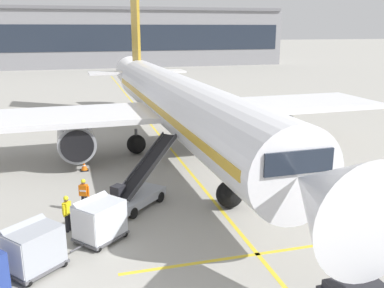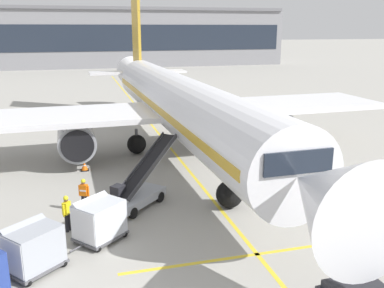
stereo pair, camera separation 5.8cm
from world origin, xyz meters
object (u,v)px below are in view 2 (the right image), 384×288
at_px(parked_airplane, 178,104).
at_px(belt_loader, 138,189).
at_px(ground_crew_by_loader, 67,211).
at_px(safety_cone_engine_keepout, 84,166).
at_px(baggage_cart_lead, 99,219).
at_px(baggage_cart_second, 32,247).
at_px(ground_crew_by_carts, 84,193).

bearing_deg(parked_airplane, belt_loader, -115.87).
distance_m(belt_loader, ground_crew_by_loader, 4.13).
bearing_deg(safety_cone_engine_keepout, ground_crew_by_loader, -96.34).
height_order(baggage_cart_lead, baggage_cart_second, same).
bearing_deg(parked_airplane, baggage_cart_second, -122.88).
distance_m(ground_crew_by_loader, safety_cone_engine_keepout, 8.76).
bearing_deg(ground_crew_by_loader, ground_crew_by_carts, 68.57).
distance_m(parked_airplane, baggage_cart_second, 16.89).
xyz_separation_m(baggage_cart_lead, safety_cone_engine_keepout, (-0.39, 9.91, -0.71)).
bearing_deg(ground_crew_by_carts, baggage_cart_lead, -80.75).
distance_m(baggage_cart_second, safety_cone_engine_keepout, 11.97).
relative_size(belt_loader, ground_crew_by_loader, 2.61).
xyz_separation_m(baggage_cart_lead, ground_crew_by_loader, (-1.35, 1.24, -0.00)).
bearing_deg(ground_crew_by_loader, parked_airplane, 54.43).
bearing_deg(ground_crew_by_carts, baggage_cart_second, -111.69).
xyz_separation_m(belt_loader, ground_crew_by_carts, (-2.73, -0.05, 0.09)).
distance_m(baggage_cart_lead, safety_cone_engine_keepout, 9.94).
xyz_separation_m(parked_airplane, belt_loader, (-4.27, -8.81, -2.84)).
xyz_separation_m(baggage_cart_second, safety_cone_engine_keepout, (2.20, 11.74, -0.71)).
distance_m(parked_airplane, safety_cone_engine_keepout, 8.00).
bearing_deg(belt_loader, ground_crew_by_carts, -178.97).
height_order(baggage_cart_lead, ground_crew_by_carts, baggage_cart_lead).
relative_size(parked_airplane, baggage_cart_second, 16.25).
relative_size(baggage_cart_lead, baggage_cart_second, 1.00).
relative_size(parked_airplane, ground_crew_by_loader, 24.21).
relative_size(baggage_cart_lead, safety_cone_engine_keepout, 4.29).
bearing_deg(baggage_cart_second, belt_loader, 47.38).
bearing_deg(belt_loader, safety_cone_engine_keepout, 111.51).
relative_size(ground_crew_by_carts, safety_cone_engine_keepout, 2.88).
distance_m(baggage_cart_second, ground_crew_by_carts, 5.53).
xyz_separation_m(belt_loader, baggage_cart_second, (-4.78, -5.19, 0.10)).
xyz_separation_m(parked_airplane, safety_cone_engine_keepout, (-6.85, -2.26, -3.45)).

